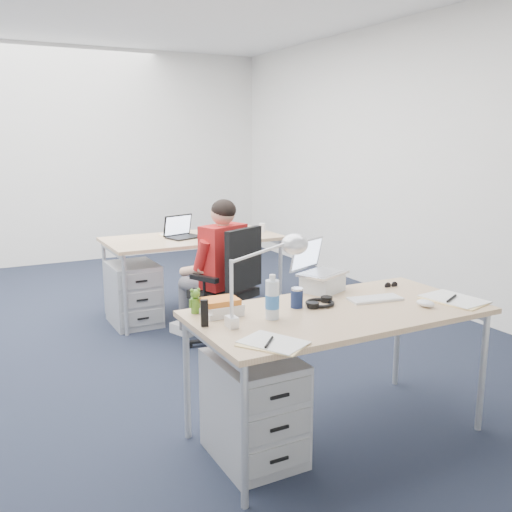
# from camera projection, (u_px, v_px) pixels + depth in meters

# --- Properties ---
(floor) EXTENTS (7.00, 7.00, 0.00)m
(floor) POSITION_uv_depth(u_px,v_px,m) (122.00, 347.00, 4.56)
(floor) COLOR black
(floor) RESTS_ON ground
(room) EXTENTS (6.02, 7.02, 2.80)m
(room) POSITION_uv_depth(u_px,v_px,m) (111.00, 128.00, 4.21)
(room) COLOR silver
(room) RESTS_ON ground
(desk_near) EXTENTS (1.60, 0.80, 0.73)m
(desk_near) POSITION_uv_depth(u_px,v_px,m) (338.00, 318.00, 3.09)
(desk_near) COLOR tan
(desk_near) RESTS_ON ground
(desk_far) EXTENTS (1.60, 0.80, 0.73)m
(desk_far) POSITION_uv_depth(u_px,v_px,m) (193.00, 242.00, 5.33)
(desk_far) COLOR tan
(desk_far) RESTS_ON ground
(office_chair) EXTENTS (0.81, 0.81, 0.97)m
(office_chair) POSITION_uv_depth(u_px,v_px,m) (227.00, 312.00, 4.55)
(office_chair) COLOR black
(office_chair) RESTS_ON ground
(seated_person) EXTENTS (0.51, 0.70, 1.16)m
(seated_person) POSITION_uv_depth(u_px,v_px,m) (212.00, 271.00, 4.60)
(seated_person) COLOR #AB1918
(seated_person) RESTS_ON ground
(drawer_pedestal_near) EXTENTS (0.40, 0.50, 0.55)m
(drawer_pedestal_near) POSITION_uv_depth(u_px,v_px,m) (254.00, 408.00, 2.94)
(drawer_pedestal_near) COLOR #AAACAF
(drawer_pedestal_near) RESTS_ON ground
(drawer_pedestal_far) EXTENTS (0.40, 0.50, 0.55)m
(drawer_pedestal_far) POSITION_uv_depth(u_px,v_px,m) (134.00, 294.00, 5.08)
(drawer_pedestal_far) COLOR #AAACAF
(drawer_pedestal_far) RESTS_ON ground
(silver_laptop) EXTENTS (0.35, 0.32, 0.31)m
(silver_laptop) POSITION_uv_depth(u_px,v_px,m) (323.00, 267.00, 3.41)
(silver_laptop) COLOR silver
(silver_laptop) RESTS_ON desk_near
(wireless_keyboard) EXTENTS (0.32, 0.18, 0.02)m
(wireless_keyboard) POSITION_uv_depth(u_px,v_px,m) (375.00, 299.00, 3.26)
(wireless_keyboard) COLOR white
(wireless_keyboard) RESTS_ON desk_near
(computer_mouse) EXTENTS (0.09, 0.12, 0.04)m
(computer_mouse) POSITION_uv_depth(u_px,v_px,m) (426.00, 303.00, 3.13)
(computer_mouse) COLOR white
(computer_mouse) RESTS_ON desk_near
(headphones) EXTENTS (0.26, 0.24, 0.03)m
(headphones) POSITION_uv_depth(u_px,v_px,m) (320.00, 302.00, 3.16)
(headphones) COLOR black
(headphones) RESTS_ON desk_near
(can_koozie) EXTENTS (0.08, 0.08, 0.11)m
(can_koozie) POSITION_uv_depth(u_px,v_px,m) (297.00, 298.00, 3.11)
(can_koozie) COLOR #162247
(can_koozie) RESTS_ON desk_near
(water_bottle) EXTENTS (0.09, 0.09, 0.23)m
(water_bottle) POSITION_uv_depth(u_px,v_px,m) (272.00, 297.00, 2.90)
(water_bottle) COLOR silver
(water_bottle) RESTS_ON desk_near
(bear_figurine) EXTENTS (0.08, 0.06, 0.14)m
(bear_figurine) POSITION_uv_depth(u_px,v_px,m) (195.00, 301.00, 3.01)
(bear_figurine) COLOR #3A7820
(bear_figurine) RESTS_ON desk_near
(book_stack) EXTENTS (0.22, 0.18, 0.09)m
(book_stack) POSITION_uv_depth(u_px,v_px,m) (222.00, 307.00, 2.98)
(book_stack) COLOR silver
(book_stack) RESTS_ON desk_near
(cordless_phone) EXTENTS (0.04, 0.03, 0.14)m
(cordless_phone) POSITION_uv_depth(u_px,v_px,m) (204.00, 313.00, 2.79)
(cordless_phone) COLOR black
(cordless_phone) RESTS_ON desk_near
(papers_left) EXTENTS (0.31, 0.35, 0.01)m
(papers_left) POSITION_uv_depth(u_px,v_px,m) (273.00, 344.00, 2.56)
(papers_left) COLOR #F9DB90
(papers_left) RESTS_ON desk_near
(papers_right) EXTENTS (0.29, 0.37, 0.01)m
(papers_right) POSITION_uv_depth(u_px,v_px,m) (454.00, 300.00, 3.24)
(papers_right) COLOR #F9DB90
(papers_right) RESTS_ON desk_near
(sunglasses) EXTENTS (0.10, 0.05, 0.02)m
(sunglasses) POSITION_uv_depth(u_px,v_px,m) (391.00, 285.00, 3.54)
(sunglasses) COLOR black
(sunglasses) RESTS_ON desk_near
(desk_lamp) EXTENTS (0.43, 0.27, 0.46)m
(desk_lamp) POSITION_uv_depth(u_px,v_px,m) (257.00, 279.00, 2.81)
(desk_lamp) COLOR silver
(desk_lamp) RESTS_ON desk_near
(dark_laptop) EXTENTS (0.37, 0.37, 0.22)m
(dark_laptop) POSITION_uv_depth(u_px,v_px,m) (184.00, 226.00, 5.24)
(dark_laptop) COLOR black
(dark_laptop) RESTS_ON desk_far
(far_cup) EXTENTS (0.08, 0.08, 0.09)m
(far_cup) POSITION_uv_depth(u_px,v_px,m) (262.00, 228.00, 5.60)
(far_cup) COLOR white
(far_cup) RESTS_ON desk_far
(far_papers) EXTENTS (0.18, 0.26, 0.01)m
(far_papers) POSITION_uv_depth(u_px,v_px,m) (172.00, 236.00, 5.36)
(far_papers) COLOR white
(far_papers) RESTS_ON desk_far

